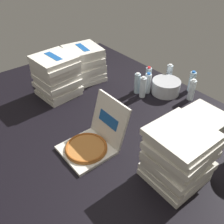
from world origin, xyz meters
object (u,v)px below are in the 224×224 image
pizza_stack_left_mid (202,121)px  water_bottle_0 (143,87)px  pizza_stack_center_far (84,64)px  pizza_stack_right_far (57,76)px  water_bottle_4 (192,81)px  water_bottle_5 (192,90)px  pizza_stack_right_near (179,156)px  water_bottle_1 (148,83)px  water_bottle_6 (148,77)px  ice_bucket (166,87)px  open_pizza_box (93,141)px  water_bottle_2 (169,74)px  water_bottle_3 (137,83)px

pizza_stack_left_mid → water_bottle_0: water_bottle_0 is taller
pizza_stack_center_far → water_bottle_0: 0.76m
pizza_stack_right_far → pizza_stack_left_mid: 1.49m
pizza_stack_right_far → water_bottle_4: 1.44m
water_bottle_4 → water_bottle_5: (0.11, -0.14, 0.00)m
pizza_stack_right_near → water_bottle_0: bearing=147.8°
pizza_stack_right_far → water_bottle_1: size_ratio=1.85×
water_bottle_6 → pizza_stack_right_near: bearing=-37.1°
water_bottle_0 → water_bottle_1: same height
water_bottle_4 → pizza_stack_right_far: bearing=-126.3°
ice_bucket → open_pizza_box: bearing=-80.4°
pizza_stack_right_far → pizza_stack_right_near: bearing=3.6°
pizza_stack_right_near → water_bottle_1: 1.15m
open_pizza_box → water_bottle_0: 0.90m
water_bottle_4 → water_bottle_6: (-0.37, -0.30, 0.00)m
pizza_stack_right_near → water_bottle_2: (-0.91, 1.00, -0.10)m
pizza_stack_center_far → water_bottle_1: (0.68, 0.35, -0.08)m
open_pizza_box → water_bottle_3: bearing=114.0°
ice_bucket → water_bottle_4: 0.29m
ice_bucket → water_bottle_3: size_ratio=1.27×
pizza_stack_right_far → water_bottle_3: bearing=52.9°
water_bottle_1 → pizza_stack_right_near: bearing=-35.8°
ice_bucket → water_bottle_2: (-0.12, 0.18, 0.04)m
pizza_stack_right_far → water_bottle_5: (0.96, 1.02, -0.10)m
water_bottle_3 → water_bottle_5: bearing=37.3°
pizza_stack_left_mid → water_bottle_6: size_ratio=1.70×
open_pizza_box → ice_bucket: size_ratio=1.62×
water_bottle_2 → ice_bucket: bearing=-57.3°
ice_bucket → pizza_stack_left_mid: bearing=-18.4°
ice_bucket → water_bottle_6: water_bottle_6 is taller
pizza_stack_center_far → ice_bucket: (0.81, 0.50, -0.12)m
water_bottle_0 → water_bottle_2: bearing=91.7°
pizza_stack_left_mid → water_bottle_2: size_ratio=1.70×
open_pizza_box → water_bottle_4: bearing=91.8°
pizza_stack_center_far → pizza_stack_right_near: 1.64m
pizza_stack_left_mid → pizza_stack_center_far: (-1.41, -0.30, 0.12)m
water_bottle_6 → ice_bucket: bearing=11.5°
water_bottle_2 → water_bottle_5: size_ratio=1.00×
open_pizza_box → water_bottle_6: 1.13m
water_bottle_3 → water_bottle_6: (-0.02, 0.19, 0.00)m
pizza_stack_left_mid → open_pizza_box: bearing=-114.4°
open_pizza_box → water_bottle_5: open_pizza_box is taller
water_bottle_2 → water_bottle_1: bearing=-92.0°
open_pizza_box → water_bottle_2: bearing=103.3°
pizza_stack_right_far → ice_bucket: bearing=52.1°
pizza_stack_right_far → pizza_stack_center_far: size_ratio=1.01×
water_bottle_3 → water_bottle_6: bearing=97.2°
water_bottle_5 → water_bottle_1: bearing=-146.3°
open_pizza_box → pizza_stack_center_far: size_ratio=1.13×
pizza_stack_center_far → water_bottle_5: pizza_stack_center_far is taller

